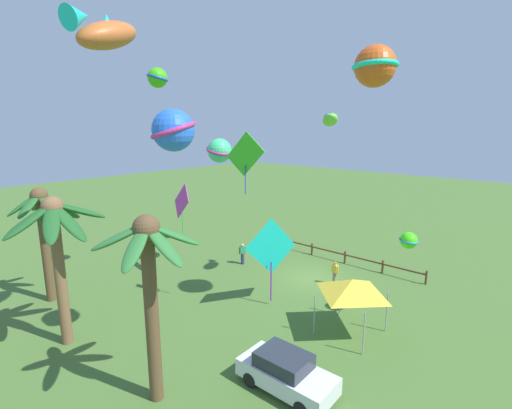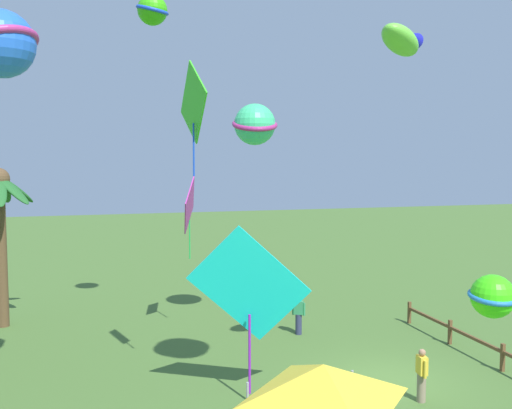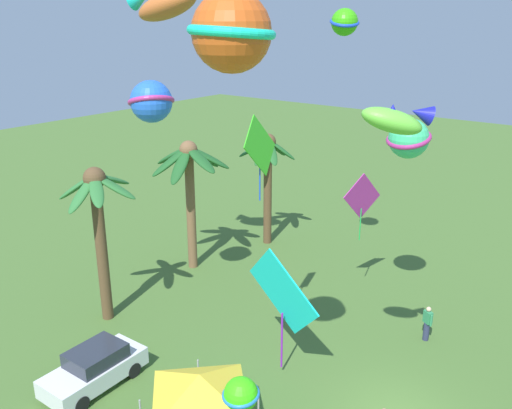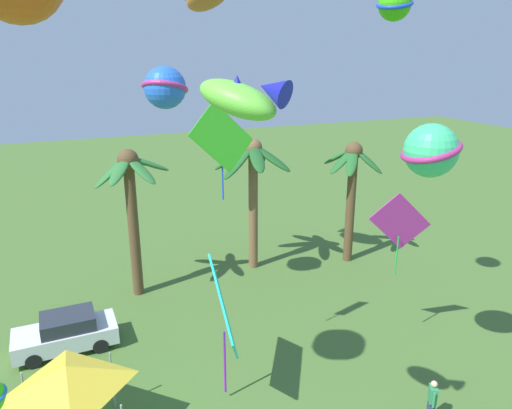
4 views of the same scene
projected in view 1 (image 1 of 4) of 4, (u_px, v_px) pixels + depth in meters
name	position (u px, v px, depth m)	size (l,w,h in m)	color
ground_plane	(311.00, 279.00, 25.20)	(120.00, 120.00, 0.00)	#476B2D
palm_tree_0	(55.00, 234.00, 16.66)	(4.08, 4.48, 7.14)	brown
palm_tree_1	(42.00, 220.00, 21.08)	(3.34, 3.19, 6.80)	brown
palm_tree_2	(149.00, 269.00, 13.09)	(3.57, 3.42, 7.20)	brown
rail_fence	(345.00, 256.00, 27.93)	(11.80, 0.12, 0.95)	brown
parked_car_0	(286.00, 372.00, 14.48)	(3.93, 1.81, 1.51)	silver
spectator_0	(243.00, 254.00, 27.71)	(0.40, 0.48, 1.59)	#2D3351
spectator_1	(335.00, 273.00, 24.09)	(0.54, 0.28, 1.59)	gray
festival_tent	(352.00, 287.00, 18.12)	(2.86, 2.86, 2.85)	#9E9EA3
kite_fish_0	(104.00, 32.00, 14.34)	(2.16, 3.58, 1.86)	#CB622A
kite_ball_1	(219.00, 151.00, 25.10)	(2.05, 2.07, 1.64)	#3ED385
kite_diamond_2	(245.00, 155.00, 19.01)	(2.32, 0.38, 3.25)	green
kite_fish_3	(330.00, 119.00, 21.91)	(1.79, 2.06, 1.08)	#6ED83F
kite_ball_4	(375.00, 66.00, 17.06)	(2.85, 2.85, 1.91)	#DB5619
kite_ball_5	(157.00, 78.00, 22.11)	(1.82, 1.82, 1.17)	#3ABF13
kite_diamond_6	(271.00, 248.00, 20.85)	(0.75, 3.61, 5.04)	#16DFD6
kite_ball_7	(173.00, 130.00, 14.68)	(2.58, 2.57, 1.69)	blue
kite_ball_8	(409.00, 240.00, 18.86)	(1.05, 1.04, 0.86)	#3CF015
kite_diamond_9	(182.00, 202.00, 24.74)	(2.38, 0.73, 3.41)	#BF30A1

